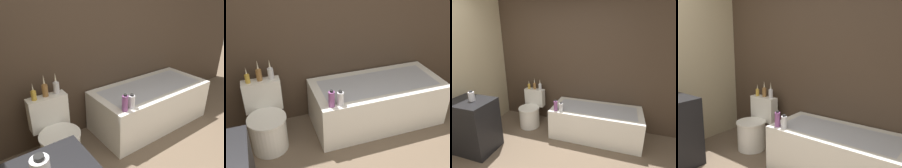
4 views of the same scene
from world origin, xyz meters
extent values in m
cube|color=#423326|center=(0.00, 2.06, 1.30)|extent=(6.40, 0.06, 2.60)
cube|color=white|center=(0.77, 1.64, 0.28)|extent=(1.59, 0.74, 0.55)
cube|color=#B7BCC6|center=(0.77, 1.64, 0.55)|extent=(1.39, 0.54, 0.01)
cylinder|color=white|center=(-0.57, 1.57, 0.20)|extent=(0.40, 0.40, 0.39)
cylinder|color=white|center=(-0.57, 1.57, 0.40)|extent=(0.42, 0.42, 0.02)
cube|color=white|center=(-0.57, 1.84, 0.53)|extent=(0.41, 0.15, 0.37)
cylinder|color=black|center=(-1.01, 0.64, 1.03)|extent=(0.05, 0.05, 0.02)
cylinder|color=gold|center=(-0.69, 1.84, 0.77)|extent=(0.05, 0.05, 0.10)
sphere|color=gold|center=(-0.69, 1.84, 0.82)|extent=(0.03, 0.03, 0.03)
cone|color=beige|center=(-0.69, 1.84, 0.86)|extent=(0.02, 0.02, 0.09)
cylinder|color=olive|center=(-0.57, 1.85, 0.78)|extent=(0.06, 0.06, 0.13)
sphere|color=olive|center=(-0.57, 1.85, 0.84)|extent=(0.04, 0.04, 0.04)
cone|color=beige|center=(-0.57, 1.85, 0.90)|extent=(0.02, 0.02, 0.11)
cylinder|color=silver|center=(-0.45, 1.86, 0.78)|extent=(0.06, 0.06, 0.12)
sphere|color=silver|center=(-0.45, 1.86, 0.84)|extent=(0.04, 0.04, 0.04)
cone|color=beige|center=(-0.45, 1.86, 0.89)|extent=(0.02, 0.02, 0.11)
cylinder|color=#8C4C8C|center=(0.10, 1.36, 0.64)|extent=(0.07, 0.07, 0.17)
cylinder|color=black|center=(0.10, 1.36, 0.74)|extent=(0.04, 0.04, 0.02)
cylinder|color=silver|center=(0.19, 1.36, 0.62)|extent=(0.07, 0.07, 0.14)
cylinder|color=black|center=(0.19, 1.36, 0.71)|extent=(0.04, 0.04, 0.02)
camera|label=1|loc=(-1.20, -0.20, 1.75)|focal=35.00mm
camera|label=2|loc=(-0.57, -0.78, 2.12)|focal=42.00mm
camera|label=3|loc=(1.13, -1.28, 1.94)|focal=28.00mm
camera|label=4|loc=(2.01, -0.93, 1.68)|focal=42.00mm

